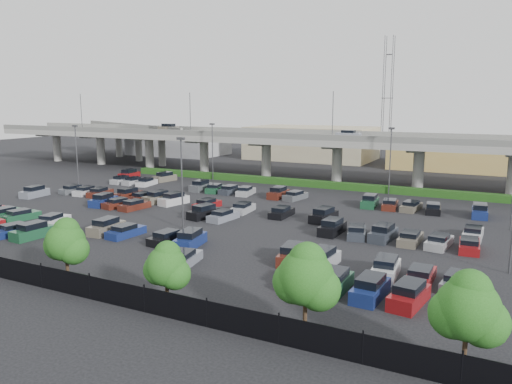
{
  "coord_description": "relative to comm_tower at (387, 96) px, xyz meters",
  "views": [
    {
      "loc": [
        32.27,
        -52.99,
        14.13
      ],
      "look_at": [
        1.85,
        6.51,
        2.0
      ],
      "focal_mm": 35.0,
      "sensor_mm": 36.0,
      "label": 1
    }
  ],
  "objects": [
    {
      "name": "ground",
      "position": [
        -4.0,
        -74.0,
        -15.61
      ],
      "size": [
        280.0,
        280.0,
        0.0
      ],
      "primitive_type": "plane",
      "color": "black"
    },
    {
      "name": "overpass",
      "position": [
        -4.25,
        -41.99,
        -8.64
      ],
      "size": [
        150.0,
        13.0,
        15.8
      ],
      "color": "gray",
      "rests_on": "ground"
    },
    {
      "name": "on_ramp",
      "position": [
        -56.1,
        -30.95,
        -8.76
      ],
      "size": [
        50.93,
        30.13,
        8.8
      ],
      "color": "gray",
      "rests_on": "ground"
    },
    {
      "name": "hedge",
      "position": [
        -4.0,
        -49.0,
        -15.06
      ],
      "size": [
        66.0,
        1.6,
        1.1
      ],
      "primitive_type": "cube",
      "color": "#193F12",
      "rests_on": "ground"
    },
    {
      "name": "fence",
      "position": [
        -4.05,
        -102.0,
        -14.71
      ],
      "size": [
        70.0,
        0.1,
        2.0
      ],
      "color": "black",
      "rests_on": "ground"
    },
    {
      "name": "tree_row",
      "position": [
        -3.3,
        -100.53,
        -12.09
      ],
      "size": [
        65.07,
        3.66,
        5.94
      ],
      "color": "#332316",
      "rests_on": "ground"
    },
    {
      "name": "parked_cars",
      "position": [
        -5.08,
        -76.48,
        -14.99
      ],
      "size": [
        63.02,
        41.66,
        1.67
      ],
      "color": "#6C6454",
      "rests_on": "ground"
    },
    {
      "name": "light_poles",
      "position": [
        -8.12,
        -72.0,
        -9.37
      ],
      "size": [
        66.9,
        48.38,
        10.3
      ],
      "color": "#444449",
      "rests_on": "ground"
    },
    {
      "name": "distant_buildings",
      "position": [
        8.38,
        -12.19,
        -11.87
      ],
      "size": [
        138.0,
        24.0,
        9.0
      ],
      "color": "gray",
      "rests_on": "ground"
    },
    {
      "name": "comm_tower",
      "position": [
        0.0,
        0.0,
        0.0
      ],
      "size": [
        2.4,
        2.4,
        30.0
      ],
      "color": "#444449",
      "rests_on": "ground"
    }
  ]
}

